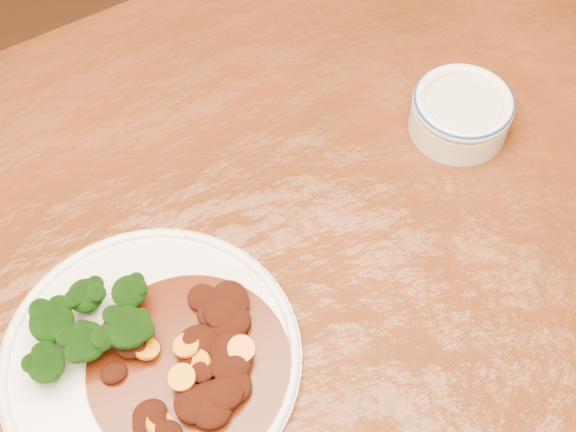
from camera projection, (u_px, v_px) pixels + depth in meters
name	position (u px, v px, depth m)	size (l,w,h in m)	color
dining_table	(238.00, 350.00, 0.83)	(1.60, 1.08, 0.75)	#5D2610
dinner_plate	(151.00, 358.00, 0.73)	(0.28, 0.28, 0.02)	silver
broccoli_florets	(88.00, 325.00, 0.71)	(0.12, 0.08, 0.05)	#5C8343
mince_stew	(202.00, 361.00, 0.71)	(0.18, 0.18, 0.03)	#471607
dip_bowl	(461.00, 112.00, 0.87)	(0.11, 0.11, 0.05)	silver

